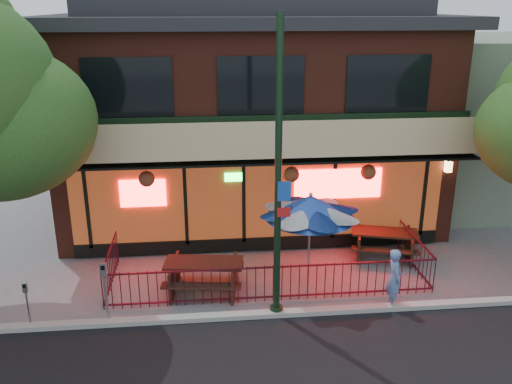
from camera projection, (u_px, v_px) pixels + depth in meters
ground at (274, 305)px, 13.56m from camera, size 80.00×80.00×0.00m
curb at (277, 313)px, 13.07m from camera, size 80.00×0.25×0.12m
restaurant_building at (248, 95)px, 18.88m from camera, size 12.96×9.49×8.05m
neighbor_building at (482, 118)px, 20.66m from camera, size 6.00×7.00×6.00m
patio_fence at (272, 273)px, 13.82m from camera, size 8.44×2.62×1.00m
street_light at (278, 191)px, 12.14m from camera, size 0.43×0.32×7.00m
picnic_table_left at (204, 272)px, 14.02m from camera, size 2.18×1.78×0.86m
picnic_table_right at (384, 240)px, 15.98m from camera, size 2.22×1.91×0.81m
patio_umbrella at (310, 207)px, 13.78m from camera, size 2.30×2.30×2.63m
pedestrian at (394, 278)px, 13.25m from camera, size 0.40×0.58×1.55m
parking_meter_near at (105, 283)px, 12.45m from camera, size 0.14×0.12×1.56m
parking_meter_far at (26, 297)px, 12.37m from camera, size 0.11×0.09×1.16m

